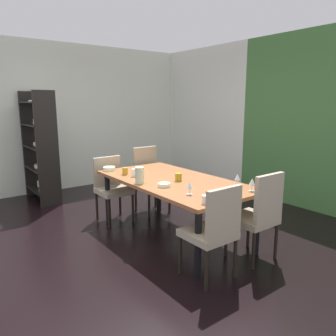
{
  "coord_description": "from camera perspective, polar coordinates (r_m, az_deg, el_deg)",
  "views": [
    {
      "loc": [
        3.47,
        -2.05,
        1.71
      ],
      "look_at": [
        0.15,
        0.45,
        0.85
      ],
      "focal_mm": 35.0,
      "sensor_mm": 36.0,
      "label": 1
    }
  ],
  "objects": [
    {
      "name": "display_shelf",
      "position": [
        6.0,
        -21.45,
        3.37
      ],
      "size": [
        0.92,
        0.35,
        1.87
      ],
      "color": "black",
      "rests_on": "ground_plane"
    },
    {
      "name": "chair_right_near",
      "position": [
        3.17,
        8.0,
        -10.37
      ],
      "size": [
        0.44,
        0.44,
        0.95
      ],
      "rotation": [
        0.0,
        0.0,
        1.57
      ],
      "color": "tan",
      "rests_on": "ground_plane"
    },
    {
      "name": "cup_near_window",
      "position": [
        3.13,
        6.6,
        -5.48
      ],
      "size": [
        0.08,
        0.08,
        0.08
      ],
      "primitive_type": "cylinder",
      "color": "silver",
      "rests_on": "dining_table"
    },
    {
      "name": "chair_right_far",
      "position": [
        3.64,
        15.5,
        -7.58
      ],
      "size": [
        0.44,
        0.44,
        0.98
      ],
      "rotation": [
        0.0,
        0.0,
        1.57
      ],
      "color": "tan",
      "rests_on": "ground_plane"
    },
    {
      "name": "ground_plane",
      "position": [
        4.39,
        -5.97,
        -11.48
      ],
      "size": [
        5.74,
        5.67,
        0.02
      ],
      "primitive_type": "cube",
      "color": "black"
    },
    {
      "name": "cup_north",
      "position": [
        3.98,
        1.83,
        -1.59
      ],
      "size": [
        0.08,
        0.08,
        0.1
      ],
      "primitive_type": "cylinder",
      "color": "#A98C1E",
      "rests_on": "dining_table"
    },
    {
      "name": "serving_bowl_west",
      "position": [
        4.64,
        -10.2,
        -0.12
      ],
      "size": [
        0.17,
        0.17,
        0.05
      ],
      "primitive_type": "cylinder",
      "color": "#E9EDCB",
      "rests_on": "dining_table"
    },
    {
      "name": "serving_bowl_south",
      "position": [
        3.72,
        -0.67,
        -2.96
      ],
      "size": [
        0.14,
        0.14,
        0.04
      ],
      "primitive_type": "cylinder",
      "color": "white",
      "rests_on": "dining_table"
    },
    {
      "name": "cup_rear",
      "position": [
        4.36,
        -7.5,
        -0.54
      ],
      "size": [
        0.07,
        0.07,
        0.09
      ],
      "primitive_type": "cylinder",
      "color": "#BB8723",
      "rests_on": "dining_table"
    },
    {
      "name": "wine_glass_right",
      "position": [
        3.63,
        14.43,
        -2.41
      ],
      "size": [
        0.07,
        0.07,
        0.14
      ],
      "color": "silver",
      "rests_on": "dining_table"
    },
    {
      "name": "chair_left_near",
      "position": [
        4.8,
        -9.81,
        -2.95
      ],
      "size": [
        0.44,
        0.44,
        0.91
      ],
      "rotation": [
        0.0,
        0.0,
        -1.57
      ],
      "color": "tan",
      "rests_on": "ground_plane"
    },
    {
      "name": "dining_table",
      "position": [
        4.08,
        1.01,
        -2.97
      ],
      "size": [
        2.09,
        1.08,
        0.75
      ],
      "color": "#935933",
      "rests_on": "ground_plane"
    },
    {
      "name": "wine_glass_left",
      "position": [
        3.77,
        11.99,
        -1.62
      ],
      "size": [
        0.06,
        0.06,
        0.15
      ],
      "color": "silver",
      "rests_on": "dining_table"
    },
    {
      "name": "wine_glass_east",
      "position": [
        3.4,
        3.8,
        -3.12
      ],
      "size": [
        0.07,
        0.07,
        0.14
      ],
      "color": "silver",
      "rests_on": "dining_table"
    },
    {
      "name": "left_interior_panel",
      "position": [
        6.63,
        -19.06,
        8.24
      ],
      "size": [
        0.1,
        5.67,
        2.77
      ],
      "primitive_type": "cube",
      "color": "silver",
      "rests_on": "ground_plane"
    },
    {
      "name": "pitcher_center",
      "position": [
        3.87,
        -4.97,
        -1.24
      ],
      "size": [
        0.12,
        0.11,
        0.2
      ],
      "color": "beige",
      "rests_on": "dining_table"
    },
    {
      "name": "chair_left_far",
      "position": [
        5.12,
        -3.3,
        -1.52
      ],
      "size": [
        0.44,
        0.44,
        1.0
      ],
      "rotation": [
        0.0,
        0.0,
        -1.57
      ],
      "color": "tan",
      "rests_on": "ground_plane"
    },
    {
      "name": "back_panel_interior",
      "position": [
        7.1,
        6.14,
        8.98
      ],
      "size": [
        2.32,
        0.1,
        2.77
      ],
      "primitive_type": "cube",
      "color": "silver",
      "rests_on": "ground_plane"
    },
    {
      "name": "cup_near_shelf",
      "position": [
        4.24,
        -5.76,
        -0.8
      ],
      "size": [
        0.08,
        0.08,
        0.1
      ],
      "primitive_type": "cylinder",
      "color": "white",
      "rests_on": "dining_table"
    }
  ]
}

